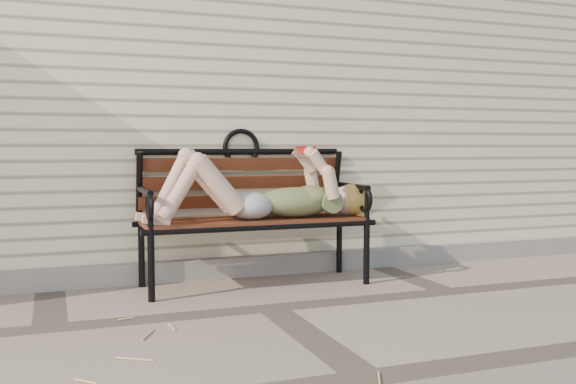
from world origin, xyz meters
name	(u,v)px	position (x,y,z in m)	size (l,w,h in m)	color
ground	(271,308)	(0.00, 0.00, 0.00)	(80.00, 80.00, 0.00)	gray
house_wall	(177,95)	(0.00, 3.00, 1.50)	(8.00, 4.00, 3.00)	#F1E8BC
foundation_strip	(229,267)	(0.00, 0.97, 0.07)	(8.00, 0.10, 0.15)	gray
garden_bench	(251,196)	(0.10, 0.74, 0.62)	(1.71, 0.68, 1.10)	black
reading_woman	(258,192)	(0.11, 0.61, 0.66)	(1.61, 0.37, 0.51)	#0A394C
straw_scatter	(29,352)	(-1.34, -0.41, 0.01)	(2.24, 1.73, 0.01)	#D8B369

